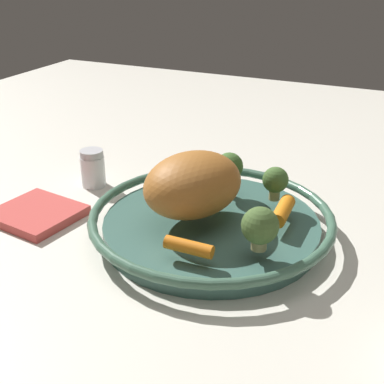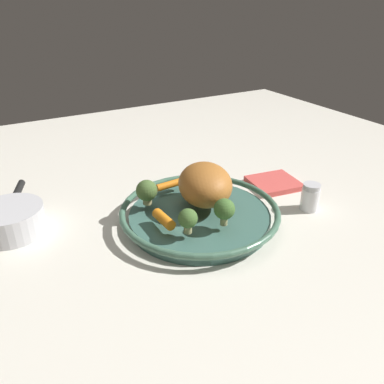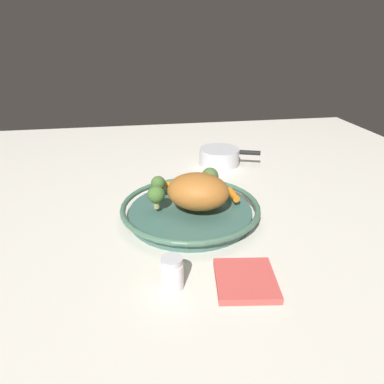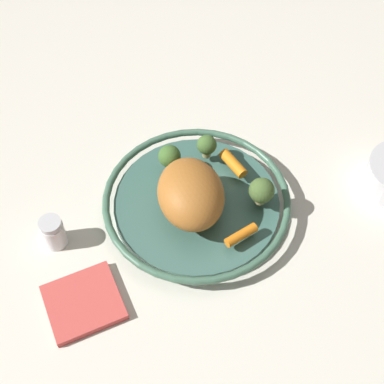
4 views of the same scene
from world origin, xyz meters
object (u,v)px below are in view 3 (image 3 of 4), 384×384
(dish_towel, at_px, (246,280))
(serving_bowl, at_px, (190,210))
(baby_carrot_left, at_px, (233,194))
(broccoli_floret_edge, at_px, (210,176))
(salt_shaker, at_px, (172,273))
(saucepan, at_px, (220,157))
(broccoli_floret_mid, at_px, (156,195))
(broccoli_floret_large, at_px, (158,184))
(roast_chicken_piece, at_px, (198,191))
(baby_carrot_near_rim, at_px, (176,185))

(dish_towel, bearing_deg, serving_bowl, -76.82)
(baby_carrot_left, relative_size, broccoli_floret_edge, 1.10)
(baby_carrot_left, xyz_separation_m, salt_shaker, (0.19, 0.27, -0.02))
(serving_bowl, distance_m, saucepan, 0.40)
(salt_shaker, bearing_deg, broccoli_floret_mid, -87.91)
(broccoli_floret_mid, distance_m, salt_shaker, 0.25)
(salt_shaker, xyz_separation_m, saucepan, (-0.24, -0.62, -0.00))
(broccoli_floret_large, relative_size, saucepan, 0.25)
(serving_bowl, xyz_separation_m, roast_chicken_piece, (-0.01, 0.02, 0.06))
(serving_bowl, distance_m, baby_carrot_near_rim, 0.10)
(baby_carrot_left, bearing_deg, salt_shaker, 54.99)
(baby_carrot_left, relative_size, broccoli_floret_large, 1.21)
(salt_shaker, bearing_deg, broccoli_floret_edge, -112.75)
(broccoli_floret_mid, relative_size, dish_towel, 0.47)
(baby_carrot_left, bearing_deg, serving_bowl, 8.89)
(broccoli_floret_mid, bearing_deg, salt_shaker, 92.09)
(baby_carrot_left, xyz_separation_m, dish_towel, (0.05, 0.28, -0.04))
(saucepan, height_order, dish_towel, saucepan)
(dish_towel, bearing_deg, salt_shaker, -4.70)
(saucepan, bearing_deg, roast_chicken_piece, 68.76)
(serving_bowl, xyz_separation_m, broccoli_floret_edge, (-0.07, -0.09, 0.05))
(baby_carrot_near_rim, distance_m, baby_carrot_left, 0.16)
(broccoli_floret_large, xyz_separation_m, dish_towel, (-0.14, 0.34, -0.06))
(baby_carrot_near_rim, bearing_deg, saucepan, -125.03)
(baby_carrot_near_rim, relative_size, broccoli_floret_edge, 1.11)
(serving_bowl, distance_m, baby_carrot_left, 0.12)
(dish_towel, bearing_deg, baby_carrot_near_rim, -76.86)
(roast_chicken_piece, height_order, baby_carrot_left, roast_chicken_piece)
(baby_carrot_left, distance_m, broccoli_floret_edge, 0.09)
(baby_carrot_left, relative_size, salt_shaker, 0.95)
(broccoli_floret_edge, distance_m, broccoli_floret_large, 0.15)
(baby_carrot_left, relative_size, broccoli_floret_mid, 1.08)
(dish_towel, bearing_deg, baby_carrot_left, -100.57)
(serving_bowl, distance_m, broccoli_floret_edge, 0.13)
(broccoli_floret_edge, distance_m, salt_shaker, 0.38)
(salt_shaker, bearing_deg, saucepan, -111.26)
(roast_chicken_piece, xyz_separation_m, broccoli_floret_mid, (0.10, -0.02, -0.01))
(roast_chicken_piece, xyz_separation_m, baby_carrot_near_rim, (0.04, -0.12, -0.03))
(serving_bowl, height_order, baby_carrot_near_rim, baby_carrot_near_rim)
(roast_chicken_piece, relative_size, baby_carrot_near_rim, 2.39)
(salt_shaker, bearing_deg, dish_towel, 175.30)
(broccoli_floret_mid, xyz_separation_m, broccoli_floret_edge, (-0.15, -0.10, -0.00))
(broccoli_floret_mid, height_order, broccoli_floret_edge, same)
(roast_chicken_piece, xyz_separation_m, broccoli_floret_large, (0.09, -0.09, -0.01))
(baby_carrot_near_rim, xyz_separation_m, salt_shaker, (0.05, 0.35, -0.02))
(roast_chicken_piece, relative_size, salt_shaker, 2.29)
(baby_carrot_near_rim, relative_size, baby_carrot_left, 1.01)
(broccoli_floret_mid, bearing_deg, baby_carrot_near_rim, -120.97)
(broccoli_floret_mid, bearing_deg, dish_towel, 119.52)
(baby_carrot_near_rim, bearing_deg, dish_towel, 103.14)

